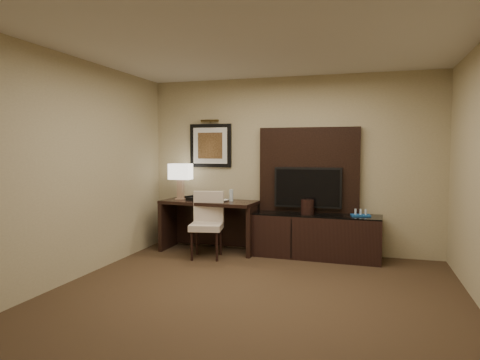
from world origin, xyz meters
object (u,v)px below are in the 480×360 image
at_px(desk, 209,226).
at_px(credenza, 315,236).
at_px(ice_bucket, 307,207).
at_px(minibar_tray, 361,213).
at_px(desk_phone, 194,197).
at_px(tv, 308,187).
at_px(table_lamp, 181,182).
at_px(water_bottle, 231,195).
at_px(desk_chair, 206,226).

bearing_deg(desk, credenza, 6.35).
height_order(ice_bucket, minibar_tray, ice_bucket).
xyz_separation_m(desk_phone, ice_bucket, (1.76, 0.04, -0.09)).
height_order(desk, desk_phone, desk_phone).
bearing_deg(tv, credenza, -46.29).
height_order(desk, ice_bucket, ice_bucket).
distance_m(credenza, ice_bucket, 0.45).
bearing_deg(ice_bucket, minibar_tray, 2.69).
distance_m(table_lamp, minibar_tray, 2.81).
relative_size(tv, minibar_tray, 3.79).
relative_size(credenza, water_bottle, 10.17).
height_order(credenza, table_lamp, table_lamp).
xyz_separation_m(desk, minibar_tray, (2.28, 0.06, 0.30)).
xyz_separation_m(desk, credenza, (1.64, 0.05, -0.07)).
height_order(tv, table_lamp, table_lamp).
distance_m(desk, ice_bucket, 1.56).
bearing_deg(desk_phone, minibar_tray, 20.55).
distance_m(tv, table_lamp, 2.02).
height_order(credenza, desk_chair, desk_chair).
bearing_deg(credenza, desk_phone, -175.51).
bearing_deg(tv, minibar_tray, -9.83).
xyz_separation_m(desk, tv, (1.51, 0.19, 0.62)).
height_order(table_lamp, ice_bucket, table_lamp).
distance_m(credenza, tv, 0.72).
relative_size(tv, ice_bucket, 4.68).
height_order(desk, desk_chair, desk_chair).
bearing_deg(water_bottle, tv, 7.73).
bearing_deg(desk_phone, water_bottle, 24.06).
distance_m(desk, credenza, 1.64).
bearing_deg(water_bottle, table_lamp, 178.84).
bearing_deg(tv, desk_chair, -156.01).
distance_m(desk, table_lamp, 0.84).
relative_size(credenza, desk_phone, 9.19).
height_order(desk, tv, tv).
xyz_separation_m(desk_chair, desk_phone, (-0.36, 0.41, 0.37)).
bearing_deg(tv, desk, -172.81).
bearing_deg(minibar_tray, table_lamp, -179.88).
relative_size(table_lamp, minibar_tray, 2.09).
bearing_deg(water_bottle, credenza, 0.74).
bearing_deg(desk_phone, ice_bucket, 20.17).
relative_size(tv, water_bottle, 5.44).
relative_size(table_lamp, ice_bucket, 2.58).
xyz_separation_m(credenza, tv, (-0.13, 0.14, 0.70)).
bearing_deg(ice_bucket, tv, 96.05).
distance_m(desk_chair, water_bottle, 0.66).
bearing_deg(credenza, minibar_tray, 2.91).
bearing_deg(water_bottle, ice_bucket, -0.59).
height_order(tv, ice_bucket, tv).
xyz_separation_m(ice_bucket, minibar_tray, (0.75, 0.04, -0.06)).
xyz_separation_m(credenza, table_lamp, (-2.15, 0.00, 0.75)).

